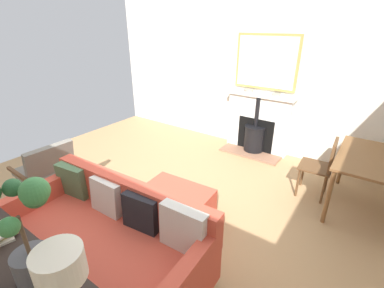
% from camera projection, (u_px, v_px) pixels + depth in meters
% --- Properties ---
extents(ground_plane, '(5.35, 5.98, 0.01)m').
position_uv_depth(ground_plane, '(151.00, 212.00, 3.42)').
color(ground_plane, tan).
extents(wall_left, '(0.12, 5.98, 2.80)m').
position_uv_depth(wall_left, '(249.00, 71.00, 4.83)').
color(wall_left, silver).
rests_on(wall_left, ground).
extents(fireplace, '(0.56, 1.21, 1.07)m').
position_uv_depth(fireplace, '(257.00, 127.00, 4.90)').
color(fireplace, '#93664C').
rests_on(fireplace, ground).
extents(mirror_over_mantel, '(0.04, 1.07, 0.90)m').
position_uv_depth(mirror_over_mantel, '(266.00, 62.00, 4.51)').
color(mirror_over_mantel, tan).
extents(mantel_bowl_near, '(0.17, 0.17, 0.05)m').
position_uv_depth(mantel_bowl_near, '(248.00, 90.00, 4.77)').
color(mantel_bowl_near, '#9E9384').
rests_on(mantel_bowl_near, fireplace).
extents(mantel_bowl_far, '(0.14, 0.14, 0.04)m').
position_uv_depth(mantel_bowl_far, '(276.00, 94.00, 4.51)').
color(mantel_bowl_far, '#9E9384').
rests_on(mantel_bowl_far, fireplace).
extents(sofa, '(0.98, 2.02, 0.84)m').
position_uv_depth(sofa, '(109.00, 237.00, 2.52)').
color(sofa, '#B2B2B7').
rests_on(sofa, ground).
extents(ottoman, '(0.71, 0.86, 0.38)m').
position_uv_depth(ottoman, '(174.00, 203.00, 3.21)').
color(ottoman, '#B2B2B7').
rests_on(ottoman, ground).
extents(armchair_accent, '(0.70, 0.62, 0.81)m').
position_uv_depth(armchair_accent, '(47.00, 167.00, 3.55)').
color(armchair_accent, brown).
rests_on(armchair_accent, ground).
extents(console_table, '(0.35, 1.76, 0.76)m').
position_uv_depth(console_table, '(19.00, 266.00, 1.85)').
color(console_table, black).
rests_on(console_table, ground).
extents(table_lamp_far_end, '(0.25, 0.25, 0.43)m').
position_uv_depth(table_lamp_far_end, '(60.00, 267.00, 1.33)').
color(table_lamp_far_end, '#B2B2B7').
rests_on(table_lamp_far_end, console_table).
extents(potted_plant, '(0.40, 0.40, 0.70)m').
position_uv_depth(potted_plant, '(24.00, 229.00, 1.52)').
color(potted_plant, '#4C4C51').
rests_on(potted_plant, console_table).
extents(dining_table, '(1.16, 0.78, 0.74)m').
position_uv_depth(dining_table, '(373.00, 165.00, 3.19)').
color(dining_table, brown).
rests_on(dining_table, ground).
extents(dining_chair_near_fireplace, '(0.42, 0.42, 0.84)m').
position_uv_depth(dining_chair_near_fireplace, '(323.00, 164.00, 3.54)').
color(dining_chair_near_fireplace, brown).
rests_on(dining_chair_near_fireplace, ground).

